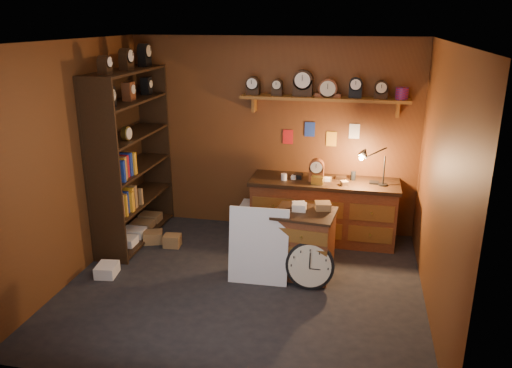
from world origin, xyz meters
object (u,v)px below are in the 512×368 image
at_px(big_round_clock, 310,265).
at_px(shelving_unit, 129,150).
at_px(workbench, 323,207).
at_px(low_cabinet, 304,241).

bearing_deg(big_round_clock, shelving_unit, 161.24).
bearing_deg(workbench, big_round_clock, -91.29).
xyz_separation_m(shelving_unit, low_cabinet, (2.42, -0.56, -0.82)).
xyz_separation_m(shelving_unit, big_round_clock, (2.53, -0.86, -0.98)).
bearing_deg(shelving_unit, workbench, 10.93).
relative_size(shelving_unit, workbench, 1.30).
relative_size(workbench, big_round_clock, 3.59).
relative_size(shelving_unit, big_round_clock, 4.66).
distance_m(shelving_unit, workbench, 2.72).
relative_size(workbench, low_cabinet, 2.25).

